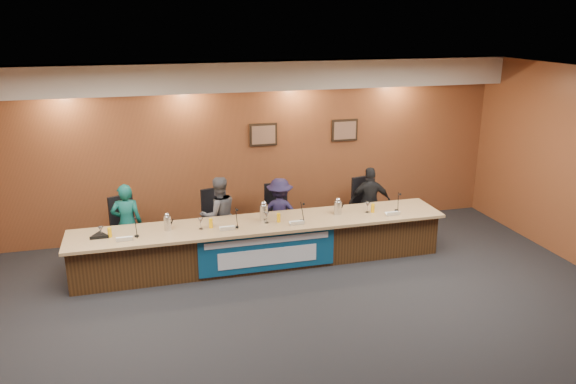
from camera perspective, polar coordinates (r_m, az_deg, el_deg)
name	(u,v)px	position (r m, az deg, el deg)	size (l,w,h in m)	color
floor	(304,340)	(7.41, 1.62, -14.76)	(10.00, 10.00, 0.00)	black
ceiling	(306,87)	(6.31, 1.87, 10.63)	(10.00, 8.00, 0.04)	silver
wall_back	(242,149)	(10.42, -4.69, 4.40)	(10.00, 0.04, 3.20)	brown
soffit	(243,76)	(9.96, -4.61, 11.67)	(10.00, 0.50, 0.50)	beige
dais_body	(262,244)	(9.31, -2.65, -5.28)	(6.00, 0.80, 0.70)	#3C2511
dais_top	(262,224)	(9.13, -2.62, -3.23)	(6.10, 0.95, 0.05)	tan
banner	(268,252)	(8.93, -2.07, -6.10)	(2.20, 0.02, 0.65)	navy
banner_text_upper	(268,241)	(8.84, -2.06, -4.95)	(2.00, 0.01, 0.10)	silver
banner_text_lower	(268,257)	(8.95, -2.04, -6.60)	(1.60, 0.01, 0.28)	silver
wall_photo_left	(263,135)	(10.42, -2.52, 5.84)	(0.52, 0.04, 0.42)	black
wall_photo_right	(345,130)	(10.88, 5.77, 6.26)	(0.52, 0.04, 0.42)	black
panelist_a	(127,223)	(9.63, -16.04, -3.09)	(0.49, 0.32, 1.36)	#0E4F49
panelist_b	(219,215)	(9.71, -7.04, -2.34)	(0.66, 0.52, 1.36)	#4D4C51
panelist_c	(280,213)	(9.92, -0.83, -2.10)	(0.81, 0.46, 1.25)	#1C1736
panelist_d	(370,202)	(10.45, 8.32, -1.05)	(0.78, 0.32, 1.33)	black
office_chair_a	(128,232)	(9.80, -15.94, -3.97)	(0.48, 0.48, 0.08)	black
office_chair_b	(218,224)	(9.87, -7.08, -3.24)	(0.48, 0.48, 0.08)	black
office_chair_c	(278,218)	(10.06, -0.97, -2.69)	(0.48, 0.48, 0.08)	black
office_chair_d	(367,210)	(10.59, 8.06, -1.82)	(0.48, 0.48, 0.08)	black
nameplate_a	(124,239)	(8.67, -16.29, -4.59)	(0.24, 0.06, 0.09)	white
microphone_a	(137,236)	(8.83, -15.11, -4.34)	(0.07, 0.07, 0.02)	black
juice_glass_a	(110,232)	(8.90, -17.66, -3.94)	(0.06, 0.06, 0.15)	#FFBA07
water_glass_a	(101,232)	(8.90, -18.46, -3.92)	(0.08, 0.08, 0.18)	silver
nameplate_b	(228,228)	(8.79, -6.14, -3.67)	(0.24, 0.06, 0.09)	white
microphone_b	(237,227)	(8.92, -5.25, -3.56)	(0.07, 0.07, 0.02)	black
juice_glass_b	(211,223)	(8.94, -7.85, -3.16)	(0.06, 0.06, 0.15)	#FFBA07
water_glass_b	(201,224)	(8.89, -8.86, -3.21)	(0.08, 0.08, 0.18)	silver
nameplate_c	(298,223)	(8.97, 0.98, -3.13)	(0.24, 0.06, 0.09)	white
microphone_c	(302,221)	(9.15, 1.40, -2.92)	(0.07, 0.07, 0.02)	black
juice_glass_c	(279,218)	(9.09, -0.96, -2.62)	(0.06, 0.06, 0.15)	#FFBA07
water_glass_c	(267,218)	(9.06, -2.19, -2.62)	(0.08, 0.08, 0.18)	silver
nameplate_d	(394,213)	(9.54, 10.67, -2.14)	(0.24, 0.06, 0.09)	white
microphone_d	(397,210)	(9.81, 10.97, -1.84)	(0.07, 0.07, 0.02)	black
juice_glass_d	(373,208)	(9.64, 8.61, -1.63)	(0.06, 0.06, 0.15)	#FFBA07
water_glass_d	(367,208)	(9.61, 8.06, -1.58)	(0.08, 0.08, 0.18)	silver
carafe_left	(168,223)	(8.94, -12.14, -3.13)	(0.11, 0.11, 0.23)	silver
carafe_mid	(264,213)	(9.17, -2.48, -2.11)	(0.13, 0.13, 0.26)	silver
carafe_right	(338,208)	(9.49, 5.08, -1.61)	(0.13, 0.13, 0.22)	silver
speakerphone	(99,236)	(8.96, -18.61, -4.24)	(0.32, 0.32, 0.05)	black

